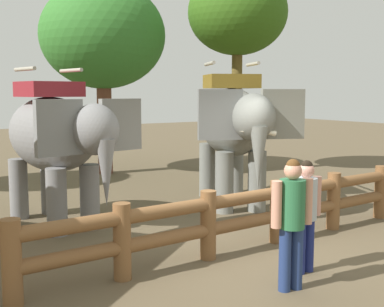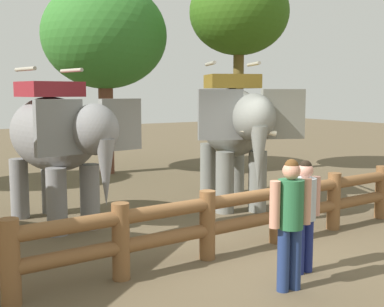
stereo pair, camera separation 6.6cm
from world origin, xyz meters
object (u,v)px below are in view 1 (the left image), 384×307
Objects in this scene: elephant_center at (234,126)px; tourist_man_in_blue at (292,215)px; log_fence at (244,213)px; elephant_near_left at (56,138)px; tree_far_left at (103,37)px; tourist_woman_in_black at (306,208)px; tree_far_right at (238,14)px.

tourist_man_in_blue is at bearing -118.58° from elephant_center.
tourist_man_in_blue reaches higher than log_fence.
log_fence is 2.13× the size of elephant_near_left.
elephant_near_left is at bearing -121.11° from tree_far_left.
elephant_center is 0.65× the size of tree_far_left.
log_fence is at bearing -124.07° from elephant_center.
elephant_center reaches higher than elephant_near_left.
tourist_woman_in_black is at bearing 30.65° from tourist_man_in_blue.
log_fence is 3.82m from elephant_near_left.
tree_far_right is at bearing 25.16° from elephant_near_left.
log_fence is 1.28m from tourist_woman_in_black.
tourist_man_in_blue is (-0.52, -1.59, 0.38)m from log_fence.
elephant_center is at bearing -6.19° from elephant_near_left.
elephant_near_left is 4.95m from tourist_man_in_blue.
elephant_center is 2.23× the size of tourist_man_in_blue.
tourist_woman_in_black is 0.71m from tourist_man_in_blue.
tree_far_right is (5.11, 7.77, 3.86)m from tourist_man_in_blue.
tourist_woman_in_black is at bearing -113.72° from elephant_center.
elephant_near_left is 0.57× the size of tree_far_right.
tourist_man_in_blue is (-0.61, -0.36, 0.06)m from tourist_woman_in_black.
tree_far_left is 4.11m from tree_far_right.
tree_far_right is (4.60, 6.18, 4.23)m from log_fence.
elephant_near_left is 3.84m from elephant_center.
tourist_man_in_blue is (1.49, -4.67, -0.69)m from elephant_near_left.
elephant_center is 2.37× the size of tourist_woman_in_black.
log_fence is at bearing 94.07° from tourist_woman_in_black.
tree_far_left reaches higher than elephant_near_left.
tourist_man_in_blue is at bearing -72.25° from elephant_near_left.
elephant_center is (3.81, -0.41, 0.12)m from elephant_near_left.
tree_far_left is at bearing 58.89° from elephant_near_left.
elephant_near_left is at bearing 115.99° from tourist_woman_in_black.
log_fence is at bearing 71.98° from tourist_man_in_blue.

